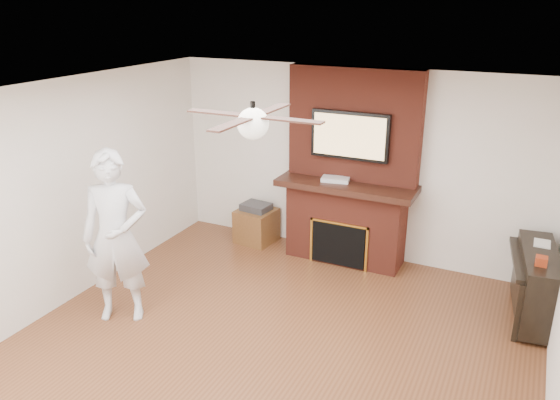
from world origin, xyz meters
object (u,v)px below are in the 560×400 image
at_px(person, 116,237).
at_px(piano, 535,283).
at_px(side_table, 256,224).
at_px(fireplace, 349,187).

relative_size(person, piano, 1.53).
relative_size(side_table, piano, 0.46).
height_order(fireplace, piano, fireplace).
height_order(fireplace, person, fireplace).
distance_m(person, piano, 4.47).
height_order(fireplace, side_table, fireplace).
bearing_deg(side_table, person, -92.89).
bearing_deg(piano, fireplace, 159.51).
xyz_separation_m(fireplace, piano, (2.31, -0.55, -0.58)).
bearing_deg(person, side_table, 52.11).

